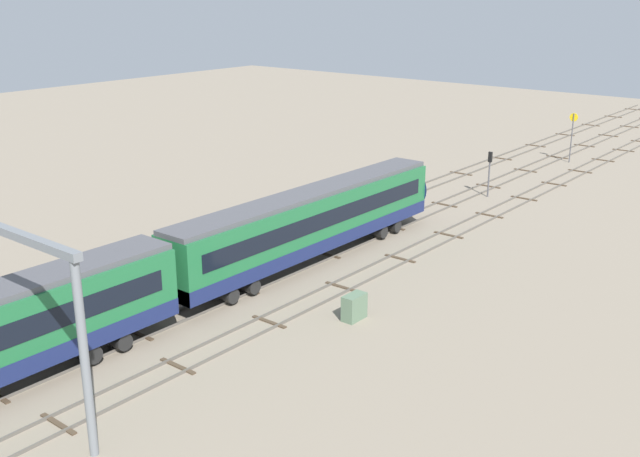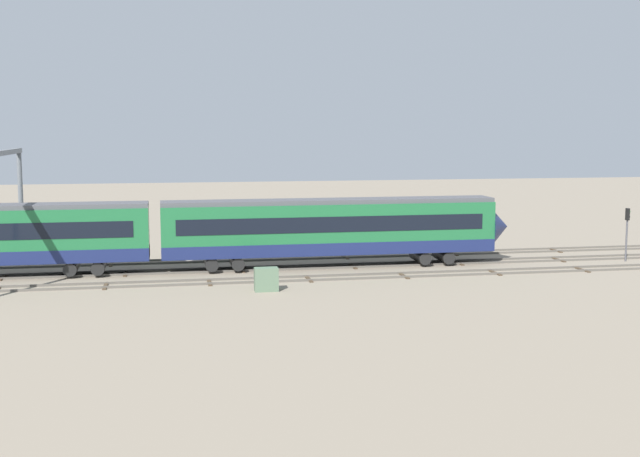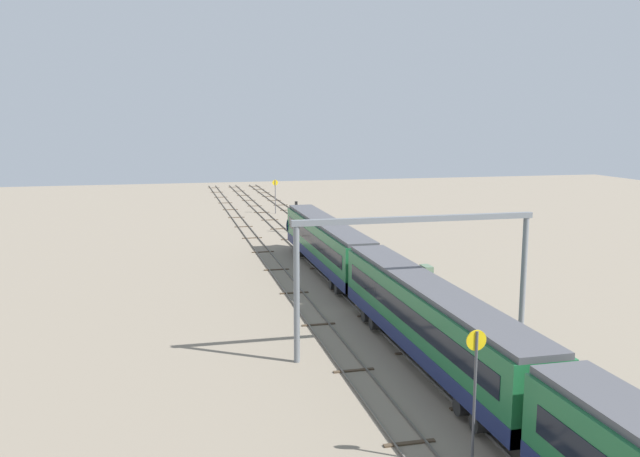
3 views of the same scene
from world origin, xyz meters
TOP-DOWN VIEW (x-y plane):
  - ground_plane at (0.00, 0.00)m, footprint 193.24×193.24m
  - track_near_foreground at (-0.00, -4.42)m, footprint 177.24×2.40m
  - track_with_train at (-0.00, 0.00)m, footprint 177.24×2.40m
  - track_middle at (0.00, 4.42)m, footprint 177.24×2.40m
  - speed_sign_mid_trackside at (42.85, -1.92)m, footprint 0.14×0.87m
  - signal_light_trackside_departure at (24.89, -1.61)m, footprint 0.31×0.32m
  - relay_cabinet at (-3.25, -7.80)m, footprint 1.48×0.78m

SIDE VIEW (x-z plane):
  - ground_plane at x=0.00m, z-range 0.00..0.00m
  - track_near_foreground at x=0.00m, z-range -0.01..0.15m
  - track_with_train at x=0.00m, z-range -0.01..0.15m
  - track_middle at x=0.00m, z-range -0.01..0.15m
  - relay_cabinet at x=-3.25m, z-range 0.00..1.47m
  - signal_light_trackside_departure at x=24.89m, z-range 0.65..4.69m
  - speed_sign_mid_trackside at x=42.85m, z-range 0.73..5.94m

